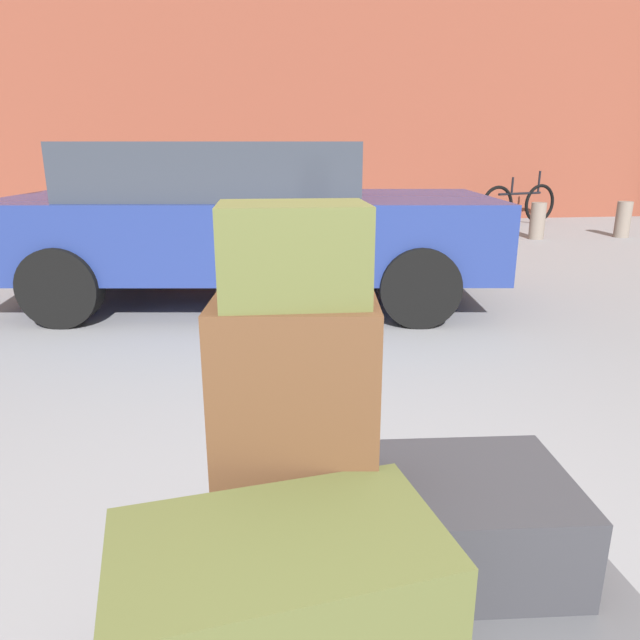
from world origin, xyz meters
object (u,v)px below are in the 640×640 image
duffel_bag_olive_topmost_pile (293,253)px  bicycle_leaning (519,204)px  luggage_cart (386,631)px  bollard_kerb_near (453,222)px  parked_car (244,218)px  duffel_bag_olive_center (280,614)px  suitcase_charcoal_rear_left (465,519)px  bollard_kerb_far (623,219)px  suitcase_brown_front_right (296,442)px  bollard_kerb_mid (538,221)px

duffel_bag_olive_topmost_pile → bicycle_leaning: 10.41m
luggage_cart → bollard_kerb_near: size_ratio=2.19×
luggage_cart → parked_car: bearing=93.9°
duffel_bag_olive_center → suitcase_charcoal_rear_left: bearing=23.6°
luggage_cart → duffel_bag_olive_topmost_pile: duffel_bag_olive_topmost_pile is taller
bollard_kerb_far → suitcase_brown_front_right: bearing=-128.9°
luggage_cart → bicycle_leaning: bicycle_leaning is taller
suitcase_brown_front_right → bicycle_leaning: size_ratio=0.42×
suitcase_brown_front_right → suitcase_charcoal_rear_left: (0.43, -0.03, -0.23)m
suitcase_charcoal_rear_left → bollard_kerb_near: (2.65, 7.33, -0.18)m
suitcase_charcoal_rear_left → bollard_kerb_near: bearing=74.5°
bicycle_leaning → duffel_bag_olive_topmost_pile: bearing=-118.8°
suitcase_brown_front_right → bollard_kerb_far: 9.38m
luggage_cart → parked_car: 4.31m
suitcase_charcoal_rear_left → bollard_kerb_mid: 8.36m
suitcase_charcoal_rear_left → parked_car: (-0.53, 4.14, 0.30)m
suitcase_brown_front_right → duffel_bag_olive_center: size_ratio=1.15×
suitcase_charcoal_rear_left → bicycle_leaning: 10.21m
suitcase_brown_front_right → bollard_kerb_near: (3.08, 7.29, -0.41)m
luggage_cart → suitcase_charcoal_rear_left: (0.24, 0.14, 0.19)m
luggage_cart → bollard_kerb_mid: bollard_kerb_mid is taller
duffel_bag_olive_center → duffel_bag_olive_topmost_pile: 0.73m
duffel_bag_olive_topmost_pile → bollard_kerb_far: 9.41m
duffel_bag_olive_topmost_pile → duffel_bag_olive_center: bearing=-98.3°
suitcase_charcoal_rear_left → bicycle_leaning: bicycle_leaning is taller
bicycle_leaning → bollard_kerb_far: 2.01m
bollard_kerb_far → parked_car: bearing=-152.0°
bicycle_leaning → bollard_kerb_mid: 1.89m
bollard_kerb_far → bollard_kerb_mid: bearing=180.0°
duffel_bag_olive_center → parked_car: parked_car is taller
parked_car → suitcase_brown_front_right: bearing=-88.7°
suitcase_brown_front_right → duffel_bag_olive_center: suitcase_brown_front_right is taller
duffel_bag_olive_topmost_pile → bollard_kerb_near: size_ratio=0.57×
bicycle_leaning → suitcase_charcoal_rear_left: bearing=-116.6°
suitcase_charcoal_rear_left → duffel_bag_olive_center: (-0.50, -0.31, 0.05)m
luggage_cart → bollard_kerb_near: 8.00m
duffel_bag_olive_center → parked_car: size_ratio=0.14×
suitcase_brown_front_right → duffel_bag_olive_topmost_pile: bearing=0.0°
duffel_bag_olive_center → bollard_kerb_far: duffel_bag_olive_center is taller
bollard_kerb_near → luggage_cart: bearing=-111.1°
luggage_cart → suitcase_brown_front_right: suitcase_brown_front_right is taller
duffel_bag_olive_topmost_pile → bollard_kerb_far: size_ratio=0.57×
bicycle_leaning → bollard_kerb_far: size_ratio=3.00×
duffel_bag_olive_center → suitcase_brown_front_right: bearing=70.9°
bollard_kerb_near → duffel_bag_olive_center: bearing=-112.4°
duffel_bag_olive_center → luggage_cart: bearing=25.0°
parked_car → bollard_kerb_mid: parked_car is taller
bicycle_leaning → duffel_bag_olive_center: bearing=-118.2°
parked_car → bicycle_leaning: (5.10, 4.99, -0.39)m
luggage_cart → suitcase_brown_front_right: bearing=138.5°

